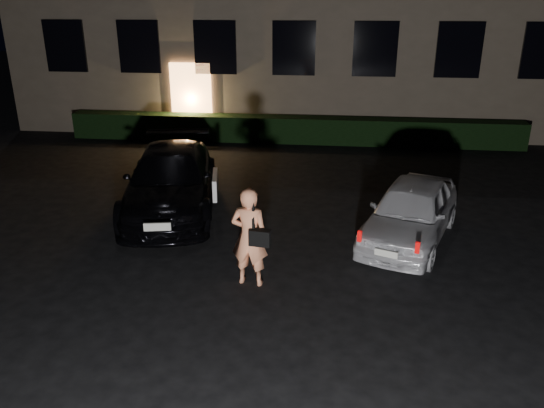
# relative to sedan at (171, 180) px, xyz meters

# --- Properties ---
(ground) EXTENTS (80.00, 80.00, 0.00)m
(ground) POSITION_rel_sedan_xyz_m (2.25, -4.19, -0.69)
(ground) COLOR black
(ground) RESTS_ON ground
(hedge) EXTENTS (15.00, 0.70, 0.85)m
(hedge) POSITION_rel_sedan_xyz_m (2.25, 6.31, -0.26)
(hedge) COLOR black
(hedge) RESTS_ON ground
(sedan) EXTENTS (2.77, 4.99, 1.37)m
(sedan) POSITION_rel_sedan_xyz_m (0.00, 0.00, 0.00)
(sedan) COLOR black
(sedan) RESTS_ON ground
(hatch) EXTENTS (2.57, 3.81, 1.21)m
(hatch) POSITION_rel_sedan_xyz_m (5.20, -1.12, -0.08)
(hatch) COLOR silver
(hatch) RESTS_ON ground
(man) EXTENTS (0.72, 0.49, 1.72)m
(man) POSITION_rel_sedan_xyz_m (2.31, -3.20, 0.18)
(man) COLOR #FF9A6C
(man) RESTS_ON ground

